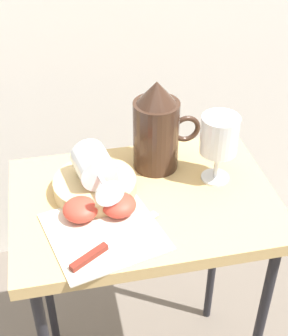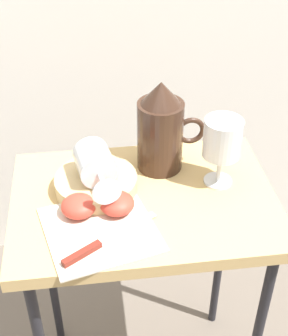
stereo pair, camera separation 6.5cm
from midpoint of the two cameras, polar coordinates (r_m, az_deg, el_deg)
table at (r=1.13m, az=-1.65°, el=-6.39°), size 0.58×0.40×0.69m
linen_napkin at (r=1.01m, az=-6.49°, el=-7.36°), size 0.26×0.26×0.00m
basket_tray at (r=1.09m, az=-7.35°, el=-2.08°), size 0.18×0.18×0.03m
pitcher at (r=1.13m, az=-0.20°, el=3.97°), size 0.16×0.11×0.22m
wine_glass_upright at (r=1.08m, az=6.95°, el=3.40°), size 0.08×0.08×0.16m
wine_glass_tipped_near at (r=1.06m, az=-7.52°, el=0.20°), size 0.10×0.16×0.08m
apple_half_left at (r=1.03m, az=-9.13°, el=-4.77°), size 0.07×0.07×0.04m
apple_half_right at (r=1.03m, az=-4.73°, el=-4.28°), size 0.07×0.07×0.04m
knife at (r=0.97m, az=-6.65°, el=-9.17°), size 0.20×0.13×0.01m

